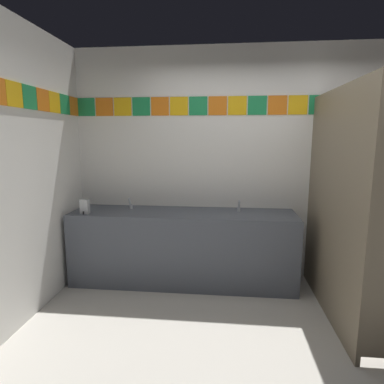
# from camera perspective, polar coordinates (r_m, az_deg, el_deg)

# --- Properties ---
(ground_plane) EXTENTS (9.37, 9.37, 0.00)m
(ground_plane) POSITION_cam_1_polar(r_m,az_deg,el_deg) (2.87, 13.12, -26.15)
(ground_plane) COLOR #B2ADA3
(wall_back) EXTENTS (4.26, 0.09, 2.70)m
(wall_back) POSITION_cam_1_polar(r_m,az_deg,el_deg) (3.88, 11.10, 4.86)
(wall_back) COLOR white
(wall_back) RESTS_ON ground_plane
(vanity_counter) EXTENTS (2.52, 0.61, 0.83)m
(vanity_counter) POSITION_cam_1_polar(r_m,az_deg,el_deg) (3.76, -1.61, -9.65)
(vanity_counter) COLOR #4C515B
(vanity_counter) RESTS_ON ground_plane
(faucet_left) EXTENTS (0.04, 0.10, 0.14)m
(faucet_left) POSITION_cam_1_polar(r_m,az_deg,el_deg) (3.85, -10.83, -2.23)
(faucet_left) COLOR silver
(faucet_left) RESTS_ON vanity_counter
(faucet_right) EXTENTS (0.04, 0.10, 0.14)m
(faucet_right) POSITION_cam_1_polar(r_m,az_deg,el_deg) (3.69, 8.31, -2.67)
(faucet_right) COLOR silver
(faucet_right) RESTS_ON vanity_counter
(soap_dispenser) EXTENTS (0.09, 0.09, 0.16)m
(soap_dispenser) POSITION_cam_1_polar(r_m,az_deg,el_deg) (3.74, -18.47, -2.47)
(soap_dispenser) COLOR #B7BABF
(soap_dispenser) RESTS_ON vanity_counter
(stall_divider) EXTENTS (0.92, 1.59, 2.10)m
(stall_divider) POSITION_cam_1_polar(r_m,az_deg,el_deg) (3.05, 27.92, -3.12)
(stall_divider) COLOR #726651
(stall_divider) RESTS_ON ground_plane
(toilet) EXTENTS (0.39, 0.49, 0.74)m
(toilet) POSITION_cam_1_polar(r_m,az_deg,el_deg) (3.96, 28.11, -11.61)
(toilet) COLOR white
(toilet) RESTS_ON ground_plane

